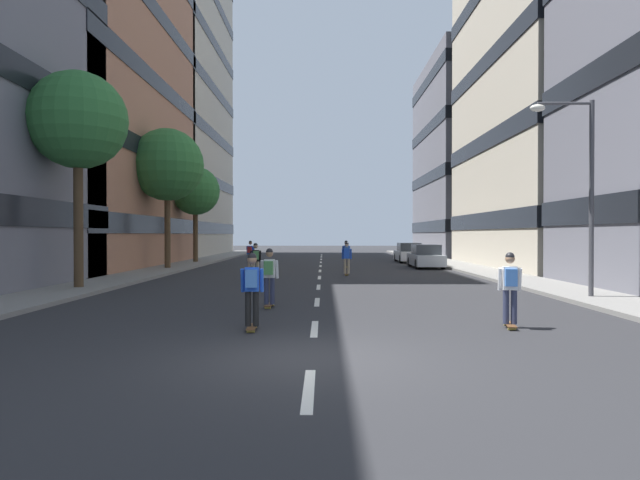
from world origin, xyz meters
TOP-DOWN VIEW (x-y plane):
  - ground_plane at (0.00, 23.42)m, footprint 140.52×140.52m
  - sidewalk_left at (-9.38, 26.35)m, footprint 2.64×64.41m
  - sidewalk_right at (9.38, 26.35)m, footprint 2.64×64.41m
  - lane_markings at (0.00, 23.00)m, footprint 0.16×52.20m
  - building_left_mid at (-17.16, 26.19)m, footprint 13.04×21.43m
  - building_left_far at (-17.16, 46.15)m, footprint 13.04×20.12m
  - building_right_mid at (17.16, 26.19)m, footprint 13.04×18.12m
  - building_right_far at (17.16, 46.15)m, footprint 13.04×17.55m
  - parked_car_near at (6.85, 25.94)m, footprint 1.82×4.40m
  - parked_car_mid at (6.85, 33.06)m, footprint 1.82×4.40m
  - street_tree_near at (-9.38, 11.63)m, footprint 3.78×3.78m
  - street_tree_mid at (-9.38, 23.86)m, footprint 4.43×4.43m
  - street_tree_far at (-9.38, 31.22)m, footprint 3.62×3.62m
  - streetlamp_right at (8.74, 8.53)m, footprint 2.13×0.30m
  - skater_0 at (-1.43, 2.77)m, footprint 0.54×0.91m
  - skater_1 at (4.59, 3.12)m, footprint 0.56×0.92m
  - skater_2 at (1.45, 19.59)m, footprint 0.54×0.91m
  - skater_3 at (-4.54, 25.72)m, footprint 0.56×0.92m
  - skater_4 at (-1.42, 6.68)m, footprint 0.54×0.91m
  - skater_5 at (1.71, 26.59)m, footprint 0.56×0.92m
  - skater_6 at (-3.03, 16.38)m, footprint 0.57×0.92m

SIDE VIEW (x-z plane):
  - ground_plane at x=0.00m, z-range 0.00..0.00m
  - lane_markings at x=0.00m, z-range 0.00..0.01m
  - sidewalk_left at x=-9.38m, z-range 0.00..0.14m
  - sidewalk_right at x=9.38m, z-range 0.00..0.14m
  - parked_car_near at x=6.85m, z-range -0.06..1.46m
  - parked_car_mid at x=6.85m, z-range -0.06..1.46m
  - skater_2 at x=1.45m, z-range 0.10..1.87m
  - skater_0 at x=-1.43m, z-range 0.13..1.90m
  - skater_1 at x=4.59m, z-range 0.13..1.90m
  - skater_3 at x=-4.54m, z-range 0.13..1.90m
  - skater_4 at x=-1.42m, z-range 0.13..1.90m
  - skater_5 at x=1.71m, z-range 0.13..1.90m
  - skater_6 at x=-3.03m, z-range 0.13..1.90m
  - streetlamp_right at x=8.74m, z-range 0.89..7.39m
  - street_tree_far at x=-9.38m, z-range 1.85..8.96m
  - street_tree_mid at x=-9.38m, z-range 2.16..10.69m
  - street_tree_near at x=-9.38m, z-range 2.40..10.81m
  - building_right_far at x=17.16m, z-range 0.09..19.64m
  - building_right_mid at x=17.16m, z-range 0.09..30.76m
  - building_left_far at x=-17.16m, z-range 0.09..32.46m
  - building_left_mid at x=-17.16m, z-range 0.09..32.69m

